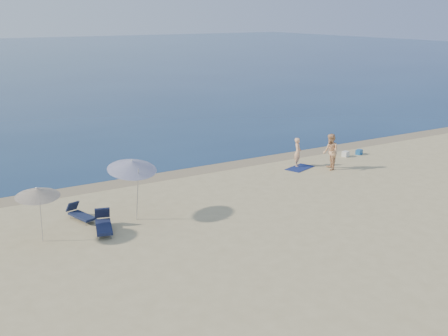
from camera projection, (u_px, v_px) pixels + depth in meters
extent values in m
cube|color=#847254|center=(228.00, 165.00, 31.14)|extent=(240.00, 1.60, 0.00)
imported|color=#E1A67E|center=(298.00, 152.00, 30.71)|extent=(0.67, 0.69, 1.60)
imported|color=tan|center=(330.00, 152.00, 30.08)|extent=(1.09, 1.18, 1.95)
cube|color=#0F194C|center=(300.00, 168.00, 30.56)|extent=(1.85, 1.40, 0.03)
cube|color=silver|center=(346.00, 154.00, 32.92)|extent=(0.44, 0.41, 0.32)
cube|color=#1B5796|center=(359.00, 152.00, 33.44)|extent=(0.49, 0.42, 0.29)
cylinder|color=silver|center=(138.00, 195.00, 22.59)|extent=(0.05, 0.50, 2.31)
cone|color=silver|center=(132.00, 165.00, 22.65)|extent=(2.05, 2.08, 0.74)
sphere|color=silver|center=(132.00, 161.00, 22.60)|extent=(0.07, 0.07, 0.07)
cylinder|color=silver|center=(41.00, 219.00, 20.56)|extent=(0.06, 0.24, 1.94)
cone|color=beige|center=(37.00, 192.00, 20.46)|extent=(1.80, 1.82, 0.47)
sphere|color=silver|center=(37.00, 188.00, 20.41)|extent=(0.06, 0.06, 0.06)
cube|color=#151E3B|center=(82.00, 216.00, 22.89)|extent=(0.84, 1.44, 0.09)
cube|color=#151E3B|center=(72.00, 206.00, 23.27)|extent=(0.57, 0.45, 0.44)
cylinder|color=#A5A5AD|center=(86.00, 217.00, 23.05)|extent=(0.03, 0.03, 0.20)
cube|color=#151C3C|center=(104.00, 227.00, 21.62)|extent=(1.01, 1.70, 0.11)
cube|color=#151C3C|center=(102.00, 213.00, 22.29)|extent=(0.67, 0.54, 0.52)
cylinder|color=#A5A5AD|center=(110.00, 229.00, 21.71)|extent=(0.03, 0.03, 0.23)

